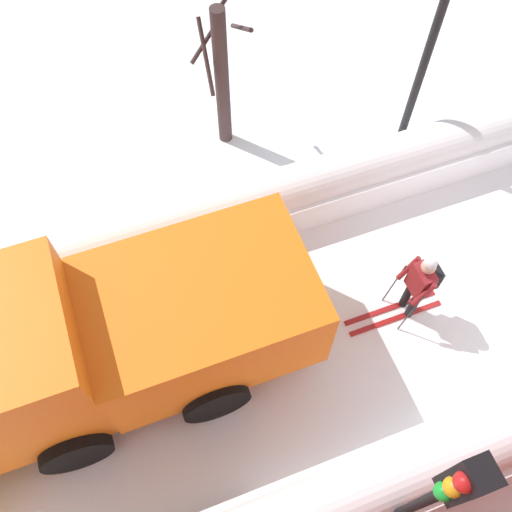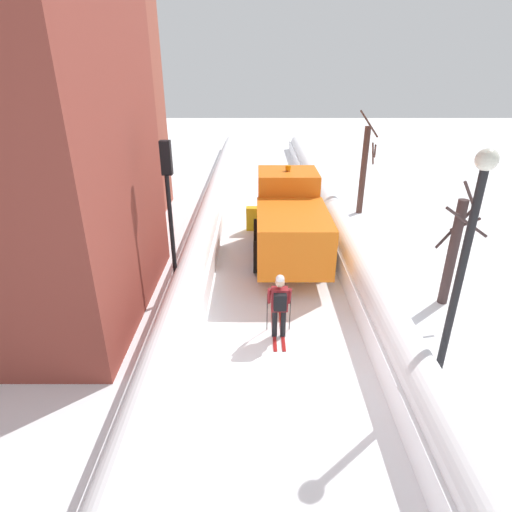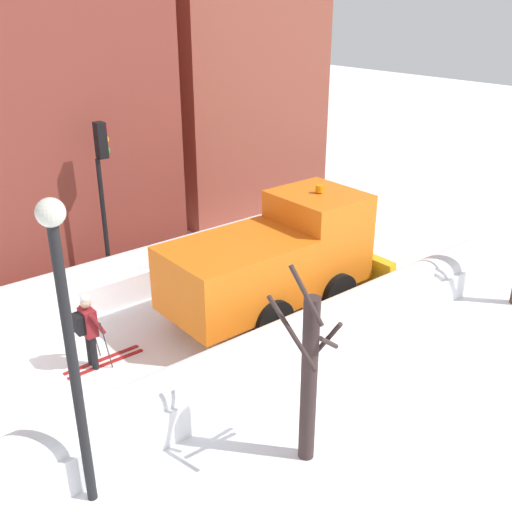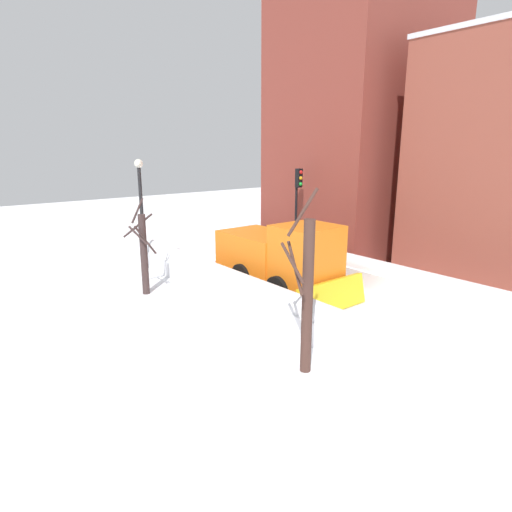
{
  "view_description": "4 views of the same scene",
  "coord_description": "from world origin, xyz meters",
  "px_view_note": "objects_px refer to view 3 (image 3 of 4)",
  "views": [
    {
      "loc": [
        -3.11,
        5.4,
        9.3
      ],
      "look_at": [
        1.14,
        3.83,
        1.4
      ],
      "focal_mm": 39.46,
      "sensor_mm": 36.0,
      "label": 1
    },
    {
      "loc": [
        -0.67,
        -7.62,
        6.49
      ],
      "look_at": [
        -0.67,
        2.88,
        1.64
      ],
      "focal_mm": 29.21,
      "sensor_mm": 36.0,
      "label": 2
    },
    {
      "loc": [
        10.75,
        -2.78,
        7.56
      ],
      "look_at": [
        0.63,
        5.47,
        1.79
      ],
      "focal_mm": 41.6,
      "sensor_mm": 36.0,
      "label": 3
    },
    {
      "loc": [
        11.63,
        18.57,
        5.68
      ],
      "look_at": [
        1.13,
        5.43,
        1.4
      ],
      "focal_mm": 30.11,
      "sensor_mm": 36.0,
      "label": 4
    }
  ],
  "objects_px": {
    "skier": "(88,327)",
    "bare_tree_near": "(309,376)",
    "street_lamp": "(67,325)",
    "plow_truck": "(278,258)",
    "traffic_light_pole": "(103,178)"
  },
  "relations": [
    {
      "from": "skier",
      "to": "bare_tree_near",
      "type": "relative_size",
      "value": 0.48
    },
    {
      "from": "skier",
      "to": "street_lamp",
      "type": "distance_m",
      "value": 4.47
    },
    {
      "from": "skier",
      "to": "bare_tree_near",
      "type": "distance_m",
      "value": 5.34
    },
    {
      "from": "plow_truck",
      "to": "traffic_light_pole",
      "type": "bearing_deg",
      "value": -141.62
    },
    {
      "from": "plow_truck",
      "to": "traffic_light_pole",
      "type": "distance_m",
      "value": 4.9
    },
    {
      "from": "traffic_light_pole",
      "to": "bare_tree_near",
      "type": "bearing_deg",
      "value": -2.29
    },
    {
      "from": "plow_truck",
      "to": "skier",
      "type": "bearing_deg",
      "value": -96.96
    },
    {
      "from": "traffic_light_pole",
      "to": "bare_tree_near",
      "type": "xyz_separation_m",
      "value": [
        7.98,
        -0.32,
        -1.56
      ]
    },
    {
      "from": "skier",
      "to": "street_lamp",
      "type": "bearing_deg",
      "value": -25.3
    },
    {
      "from": "street_lamp",
      "to": "bare_tree_near",
      "type": "height_order",
      "value": "street_lamp"
    },
    {
      "from": "plow_truck",
      "to": "skier",
      "type": "distance_m",
      "value": 4.94
    },
    {
      "from": "plow_truck",
      "to": "skier",
      "type": "height_order",
      "value": "plow_truck"
    },
    {
      "from": "plow_truck",
      "to": "street_lamp",
      "type": "xyz_separation_m",
      "value": [
        2.89,
        -6.53,
        1.79
      ]
    },
    {
      "from": "street_lamp",
      "to": "bare_tree_near",
      "type": "xyz_separation_m",
      "value": [
        1.51,
        3.38,
        -1.56
      ]
    },
    {
      "from": "skier",
      "to": "traffic_light_pole",
      "type": "xyz_separation_m",
      "value": [
        -2.98,
        2.05,
        2.27
      ]
    }
  ]
}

